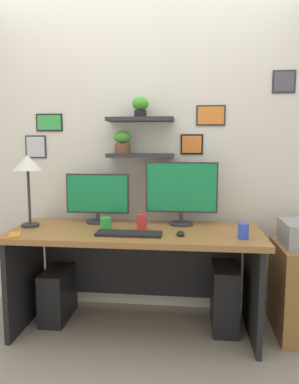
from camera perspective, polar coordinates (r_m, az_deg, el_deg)
ground_plane at (r=2.84m, az=-2.27°, el=-20.95°), size 8.00×8.00×0.00m
back_wall_assembly at (r=2.93m, az=-1.13°, el=7.54°), size 4.40×0.24×2.70m
desk at (r=2.67m, az=-2.15°, el=-10.03°), size 1.78×0.68×0.75m
monitor_left at (r=2.80m, az=-8.26°, el=-0.79°), size 0.49×0.18×0.38m
monitor_right at (r=2.70m, az=5.10°, el=0.19°), size 0.54×0.18×0.47m
keyboard at (r=2.42m, az=-3.31°, el=-6.62°), size 0.44×0.14×0.02m
computer_mouse at (r=2.42m, az=4.96°, el=-6.56°), size 0.06×0.09×0.03m
desk_lamp at (r=2.76m, az=-18.78°, el=3.64°), size 0.21×0.21×0.53m
cell_phone at (r=2.57m, az=-20.60°, el=-6.37°), size 0.12×0.16×0.01m
coffee_mug at (r=2.58m, az=-6.94°, el=-5.00°), size 0.08×0.08×0.09m
pen_cup at (r=2.40m, az=14.68°, el=-6.01°), size 0.07×0.07×0.10m
water_cup at (r=2.56m, az=-1.25°, el=-4.81°), size 0.07×0.07×0.11m
computer_tower_left at (r=3.00m, az=-14.32°, el=-15.36°), size 0.18×0.40×0.40m
computer_tower_right at (r=2.82m, az=11.80°, el=-15.93°), size 0.18×0.40×0.47m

